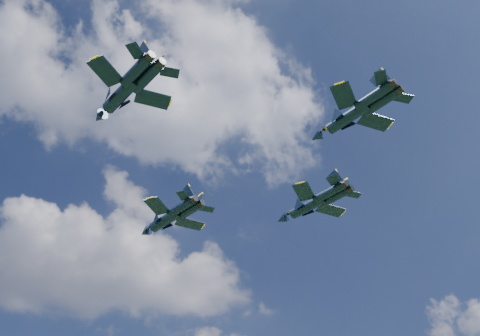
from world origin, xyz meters
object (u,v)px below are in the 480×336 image
at_px(jet_left, 119,96).
at_px(jet_right, 306,207).
at_px(jet_lead, 164,221).
at_px(jet_slot, 345,118).

height_order(jet_left, jet_right, jet_left).
relative_size(jet_lead, jet_slot, 1.09).
xyz_separation_m(jet_lead, jet_left, (-7.46, -28.63, 0.50)).
height_order(jet_lead, jet_slot, jet_lead).
xyz_separation_m(jet_lead, jet_slot, (22.86, -32.39, -2.69)).
bearing_deg(jet_right, jet_lead, 125.15).
xyz_separation_m(jet_lead, jet_right, (23.93, -7.81, 0.17)).
distance_m(jet_lead, jet_right, 25.17).
bearing_deg(jet_right, jet_slot, -129.27).
xyz_separation_m(jet_left, jet_slot, (30.32, -3.75, -3.19)).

